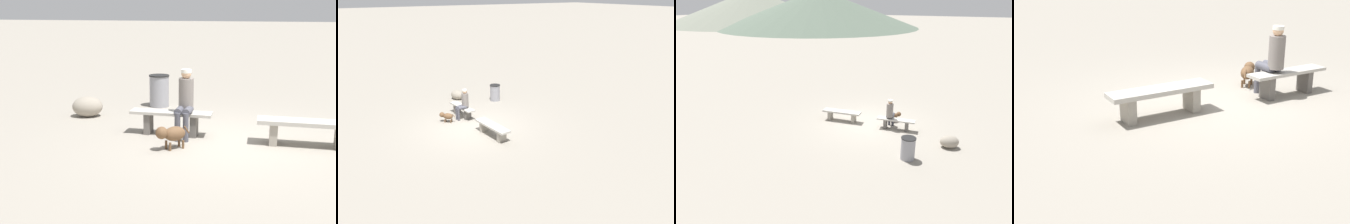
% 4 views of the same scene
% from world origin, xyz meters
% --- Properties ---
extents(ground, '(210.00, 210.00, 0.06)m').
position_xyz_m(ground, '(0.00, 0.00, -0.03)').
color(ground, gray).
extents(bench_left, '(1.80, 0.63, 0.48)m').
position_xyz_m(bench_left, '(-1.24, -0.25, 0.34)').
color(bench_left, gray).
rests_on(bench_left, ground).
extents(bench_right, '(1.66, 0.54, 0.48)m').
position_xyz_m(bench_right, '(1.32, -0.13, 0.33)').
color(bench_right, '#605B56').
rests_on(bench_right, ground).
extents(seated_person, '(0.35, 0.60, 1.33)m').
position_xyz_m(seated_person, '(1.01, -0.07, 0.75)').
color(seated_person, slate).
rests_on(seated_person, ground).
extents(dog, '(0.52, 0.56, 0.44)m').
position_xyz_m(dog, '(1.02, 0.73, 0.29)').
color(dog, brown).
rests_on(dog, ground).
extents(trash_bin, '(0.52, 0.52, 0.82)m').
position_xyz_m(trash_bin, '(2.45, -2.48, 0.41)').
color(trash_bin, gray).
rests_on(trash_bin, ground).
extents(boulder, '(0.85, 0.76, 0.47)m').
position_xyz_m(boulder, '(3.65, -0.91, 0.24)').
color(boulder, gray).
rests_on(boulder, ground).
extents(distant_peak_0, '(40.45, 40.45, 7.76)m').
position_xyz_m(distant_peak_0, '(-47.66, 46.62, 3.88)').
color(distant_peak_0, gray).
rests_on(distant_peak_0, ground).
extents(distant_peak_4, '(41.01, 41.01, 7.49)m').
position_xyz_m(distant_peak_4, '(-28.87, 44.96, 3.75)').
color(distant_peak_4, '#566656').
rests_on(distant_peak_4, ground).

